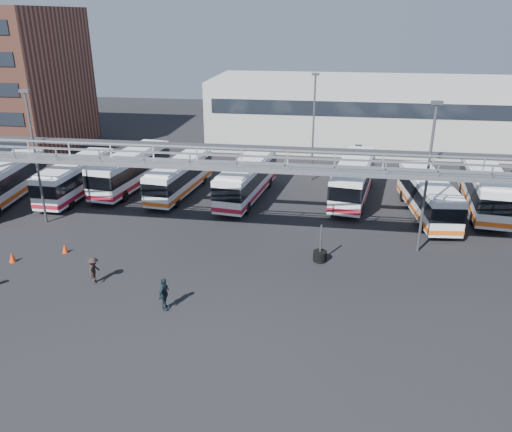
# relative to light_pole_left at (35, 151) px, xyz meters

# --- Properties ---
(ground) EXTENTS (140.00, 140.00, 0.00)m
(ground) POSITION_rel_light_pole_left_xyz_m (16.00, -8.00, -5.73)
(ground) COLOR black
(ground) RESTS_ON ground
(gantry) EXTENTS (51.40, 5.15, 7.10)m
(gantry) POSITION_rel_light_pole_left_xyz_m (16.00, -2.13, -0.22)
(gantry) COLOR #93969B
(gantry) RESTS_ON ground
(warehouse) EXTENTS (42.00, 14.00, 8.00)m
(warehouse) POSITION_rel_light_pole_left_xyz_m (28.00, 30.00, -1.73)
(warehouse) COLOR #9E9E99
(warehouse) RESTS_ON ground
(light_pole_left) EXTENTS (0.70, 0.35, 10.21)m
(light_pole_left) POSITION_rel_light_pole_left_xyz_m (0.00, 0.00, 0.00)
(light_pole_left) COLOR #4C4F54
(light_pole_left) RESTS_ON ground
(light_pole_mid) EXTENTS (0.70, 0.35, 10.21)m
(light_pole_mid) POSITION_rel_light_pole_left_xyz_m (28.00, -1.00, 0.00)
(light_pole_mid) COLOR #4C4F54
(light_pole_mid) RESTS_ON ground
(light_pole_back) EXTENTS (0.70, 0.35, 10.21)m
(light_pole_back) POSITION_rel_light_pole_left_xyz_m (20.00, 14.00, 0.00)
(light_pole_back) COLOR #4C4F54
(light_pole_back) RESTS_ON ground
(bus_0) EXTENTS (3.78, 11.51, 3.43)m
(bus_0) POSITION_rel_light_pole_left_xyz_m (-5.84, 3.62, -3.83)
(bus_0) COLOR silver
(bus_0) RESTS_ON ground
(bus_1) EXTENTS (2.73, 10.64, 3.21)m
(bus_1) POSITION_rel_light_pole_left_xyz_m (-0.49, 6.34, -3.95)
(bus_1) COLOR silver
(bus_1) RESTS_ON ground
(bus_2) EXTENTS (3.97, 11.54, 3.43)m
(bus_2) POSITION_rel_light_pole_left_xyz_m (3.51, 9.07, -3.83)
(bus_2) COLOR silver
(bus_2) RESTS_ON ground
(bus_3) EXTENTS (3.56, 10.41, 3.10)m
(bus_3) POSITION_rel_light_pole_left_xyz_m (8.47, 8.05, -4.01)
(bus_3) COLOR silver
(bus_3) RESTS_ON ground
(bus_4) EXTENTS (3.98, 11.14, 3.31)m
(bus_4) POSITION_rel_light_pole_left_xyz_m (14.63, 7.78, -3.90)
(bus_4) COLOR silver
(bus_4) RESTS_ON ground
(bus_6) EXTENTS (4.41, 11.73, 3.48)m
(bus_6) POSITION_rel_light_pole_left_xyz_m (23.86, 9.18, -3.80)
(bus_6) COLOR silver
(bus_6) RESTS_ON ground
(bus_7) EXTENTS (3.54, 10.90, 3.25)m
(bus_7) POSITION_rel_light_pole_left_xyz_m (29.59, 5.86, -3.93)
(bus_7) COLOR silver
(bus_7) RESTS_ON ground
(bus_8) EXTENTS (3.82, 11.55, 3.44)m
(bus_8) POSITION_rel_light_pole_left_xyz_m (34.44, 8.06, -3.82)
(bus_8) COLOR silver
(bus_8) RESTS_ON ground
(pedestrian_c) EXTENTS (0.63, 1.09, 1.67)m
(pedestrian_c) POSITION_rel_light_pole_left_xyz_m (8.03, -8.40, -4.89)
(pedestrian_c) COLOR black
(pedestrian_c) RESTS_ON ground
(pedestrian_d) EXTENTS (0.59, 1.16, 1.90)m
(pedestrian_d) POSITION_rel_light_pole_left_xyz_m (13.14, -10.61, -4.78)
(pedestrian_d) COLOR #1A272F
(pedestrian_d) RESTS_ON ground
(cone_left) EXTENTS (0.45, 0.45, 0.68)m
(cone_left) POSITION_rel_light_pole_left_xyz_m (1.42, -6.63, -5.38)
(cone_left) COLOR red
(cone_left) RESTS_ON ground
(cone_right) EXTENTS (0.46, 0.46, 0.63)m
(cone_right) POSITION_rel_light_pole_left_xyz_m (4.15, -4.82, -5.41)
(cone_right) COLOR red
(cone_right) RESTS_ON ground
(tire_stack) EXTENTS (0.90, 0.90, 2.58)m
(tire_stack) POSITION_rel_light_pole_left_xyz_m (21.40, -3.50, -5.29)
(tire_stack) COLOR black
(tire_stack) RESTS_ON ground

